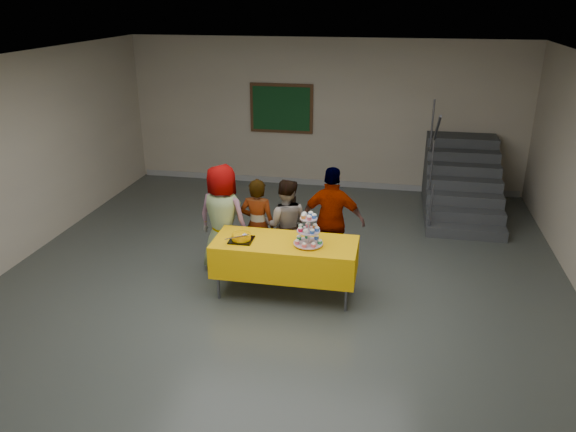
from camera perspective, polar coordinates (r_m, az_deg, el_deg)
name	(u,v)px	position (r m, az deg, el deg)	size (l,w,h in m)	color
room_shell	(270,145)	(6.61, -1.86, 7.26)	(10.00, 10.04, 3.02)	#4C514C
bake_table	(285,256)	(7.39, -0.29, -4.12)	(1.88, 0.78, 0.77)	#595960
cupcake_stand	(308,232)	(7.13, 2.09, -1.64)	(0.38, 0.38, 0.44)	silver
bear_cake	(241,236)	(7.34, -4.77, -2.08)	(0.32, 0.36, 0.12)	black
schoolchild_a	(223,219)	(8.02, -6.65, -0.29)	(0.78, 0.50, 1.59)	slate
schoolchild_b	(258,225)	(8.02, -3.11, -0.95)	(0.51, 0.33, 1.39)	slate
schoolchild_c	(286,225)	(8.06, -0.24, -0.90)	(0.66, 0.52, 1.37)	slate
schoolchild_d	(332,221)	(7.93, 4.51, -0.53)	(0.92, 0.38, 1.58)	slate
staircase	(461,183)	(10.93, 17.14, 3.18)	(1.30, 2.40, 2.04)	#424447
noticeboard	(281,108)	(11.62, -0.68, 10.87)	(1.30, 0.05, 1.00)	#472B16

